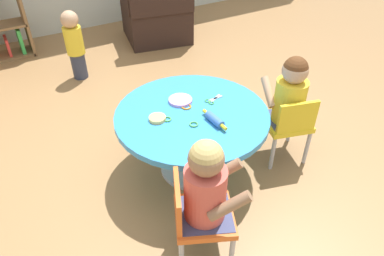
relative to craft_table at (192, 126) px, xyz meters
The scene contains 15 objects.
ground_plane 0.38m from the craft_table, ahead, with size 10.00×10.00×0.00m, color #9E7247.
craft_table is the anchor object (origin of this frame).
child_chair_left 0.68m from the craft_table, 117.58° to the right, with size 0.40×0.40×0.54m.
seated_child_left 0.69m from the craft_table, 114.19° to the right, with size 0.43×0.39×0.51m.
child_chair_right 0.68m from the craft_table, 19.38° to the right, with size 0.37×0.37×0.54m.
seated_child_right 0.69m from the craft_table, 15.98° to the right, with size 0.35×0.41×0.51m.
armchair_dark 2.28m from the craft_table, 70.18° to the left, with size 0.82×0.84×0.85m.
toddler_standing 1.73m from the craft_table, 99.98° to the left, with size 0.17×0.17×0.67m.
rolling_pin 0.21m from the craft_table, 67.83° to the right, with size 0.06×0.23×0.05m.
craft_scissors 0.22m from the craft_table, 16.68° to the left, with size 0.14×0.09×0.01m.
playdough_blob_0 0.25m from the craft_table, 169.11° to the left, with size 0.10×0.10×0.02m, color #F2CC72.
playdough_blob_1 0.19m from the craft_table, 88.67° to the left, with size 0.16×0.16×0.02m, color #CC99E5.
cookie_cutter_0 0.17m from the craft_table, 115.35° to the right, with size 0.06×0.06×0.01m, color #4CB259.
cookie_cutter_1 0.20m from the craft_table, behind, with size 0.05×0.05×0.01m, color #4CB259.
cookie_cutter_2 0.13m from the craft_table, 88.77° to the left, with size 0.07×0.07×0.01m, color orange.
Camera 1 is at (-0.94, -1.63, 1.79)m, focal length 33.86 mm.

